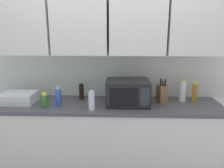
% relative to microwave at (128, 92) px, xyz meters
% --- Properties ---
extents(wall_back_with_cabinets, '(3.46, 0.38, 2.60)m').
position_rel_microwave_xyz_m(wall_back_with_cabinets, '(-0.22, 0.25, 0.54)').
color(wall_back_with_cabinets, silver).
rests_on(wall_back_with_cabinets, ground_plane).
extents(counter_run, '(2.59, 0.63, 0.90)m').
position_rel_microwave_xyz_m(counter_run, '(-0.22, 0.01, -0.59)').
color(counter_run, white).
rests_on(counter_run, ground_plane).
extents(microwave, '(0.48, 0.37, 0.28)m').
position_rel_microwave_xyz_m(microwave, '(0.00, 0.00, 0.00)').
color(microwave, black).
rests_on(microwave, counter_run).
extents(dish_rack, '(0.38, 0.30, 0.12)m').
position_rel_microwave_xyz_m(dish_rack, '(-1.26, 0.01, -0.08)').
color(dish_rack, silver).
rests_on(dish_rack, counter_run).
extents(knife_block, '(0.13, 0.14, 0.28)m').
position_rel_microwave_xyz_m(knife_block, '(0.41, 0.09, -0.04)').
color(knife_block, brown).
rests_on(knife_block, counter_run).
extents(bottle_green_oil, '(0.08, 0.08, 0.16)m').
position_rel_microwave_xyz_m(bottle_green_oil, '(-0.91, -0.14, -0.06)').
color(bottle_green_oil, '#386B2D').
rests_on(bottle_green_oil, counter_run).
extents(bottle_amber_vinegar, '(0.06, 0.06, 0.24)m').
position_rel_microwave_xyz_m(bottle_amber_vinegar, '(0.79, 0.11, -0.02)').
color(bottle_amber_vinegar, '#AD701E').
rests_on(bottle_amber_vinegar, counter_run).
extents(bottle_clear_tall, '(0.07, 0.07, 0.22)m').
position_rel_microwave_xyz_m(bottle_clear_tall, '(-0.38, -0.21, -0.04)').
color(bottle_clear_tall, silver).
rests_on(bottle_clear_tall, counter_run).
extents(bottle_soy_dark, '(0.06, 0.06, 0.20)m').
position_rel_microwave_xyz_m(bottle_soy_dark, '(-0.55, 0.16, -0.04)').
color(bottle_soy_dark, black).
rests_on(bottle_soy_dark, counter_run).
extents(bottle_white_jar, '(0.08, 0.08, 0.26)m').
position_rel_microwave_xyz_m(bottle_white_jar, '(0.66, 0.15, -0.02)').
color(bottle_white_jar, white).
rests_on(bottle_white_jar, counter_run).
extents(bottle_blue_cleaner, '(0.06, 0.06, 0.22)m').
position_rel_microwave_xyz_m(bottle_blue_cleaner, '(-0.76, -0.10, -0.04)').
color(bottle_blue_cleaner, '#2D56B7').
rests_on(bottle_blue_cleaner, counter_run).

